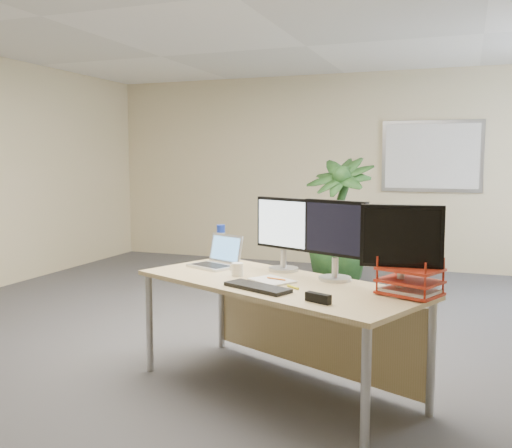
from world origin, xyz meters
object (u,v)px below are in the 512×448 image
(monitor_left, at_px, (283,229))
(floor_plant, at_px, (338,226))
(monitor_right, at_px, (335,235))
(desk, at_px, (287,302))
(laptop, at_px, (218,258))

(monitor_left, bearing_deg, floor_plant, 93.69)
(monitor_right, bearing_deg, desk, -165.91)
(desk, bearing_deg, floor_plant, 95.56)
(monitor_left, xyz_separation_m, laptop, (-0.50, -0.01, -0.24))
(monitor_right, distance_m, laptop, 0.96)
(floor_plant, xyz_separation_m, monitor_left, (0.17, -2.63, 0.28))
(monitor_right, bearing_deg, monitor_left, 155.21)
(monitor_right, xyz_separation_m, laptop, (-0.91, 0.18, -0.24))
(monitor_left, height_order, monitor_right, monitor_right)
(desk, height_order, monitor_left, monitor_left)
(monitor_left, relative_size, laptop, 1.28)
(monitor_left, relative_size, monitor_right, 0.99)
(floor_plant, height_order, monitor_left, floor_plant)
(desk, distance_m, monitor_left, 0.53)
(desk, distance_m, laptop, 0.69)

